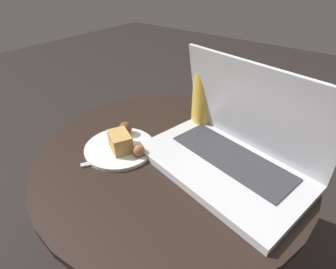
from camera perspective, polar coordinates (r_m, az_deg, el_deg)
ground_plane at (r=1.02m, az=0.70°, el=-26.06°), size 6.00×6.00×0.00m
table at (r=0.74m, az=0.89°, el=-12.59°), size 0.66×0.66×0.49m
laptop at (r=0.60m, az=13.84°, el=-2.74°), size 0.40×0.29×0.23m
beer_glass at (r=0.71m, az=7.67°, el=8.49°), size 0.06×0.06×0.19m
snack_plate at (r=0.66m, az=-10.10°, el=-2.12°), size 0.17×0.17×0.05m
fork at (r=0.63m, az=-9.97°, el=-5.06°), size 0.11×0.14×0.01m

